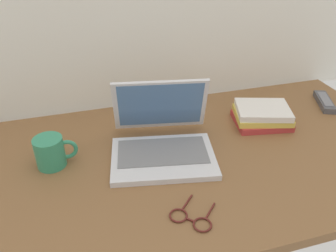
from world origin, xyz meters
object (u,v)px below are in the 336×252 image
at_px(laptop, 162,138).
at_px(remote_control_far, 324,102).
at_px(coffee_mug, 51,152).
at_px(book_stack, 262,115).
at_px(eyeglasses, 191,219).

height_order(laptop, remote_control_far, laptop).
relative_size(coffee_mug, remote_control_far, 0.74).
xyz_separation_m(coffee_mug, book_stack, (0.71, 0.04, -0.02)).
bearing_deg(remote_control_far, coffee_mug, -174.49).
xyz_separation_m(coffee_mug, eyeglasses, (0.32, -0.32, -0.04)).
bearing_deg(remote_control_far, book_stack, -169.32).
bearing_deg(eyeglasses, coffee_mug, 134.91).
relative_size(laptop, eyeglasses, 2.56).
bearing_deg(coffee_mug, remote_control_far, 5.51).
bearing_deg(laptop, remote_control_far, 9.75).
relative_size(eyeglasses, book_stack, 0.63).
xyz_separation_m(laptop, eyeglasses, (-0.01, -0.30, -0.04)).
relative_size(laptop, remote_control_far, 2.13).
height_order(coffee_mug, remote_control_far, coffee_mug).
xyz_separation_m(laptop, book_stack, (0.38, 0.06, -0.01)).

